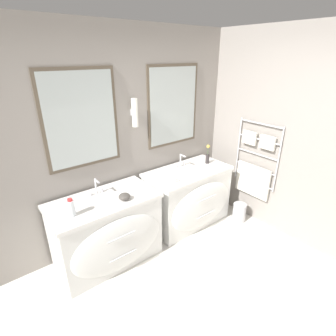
{
  "coord_description": "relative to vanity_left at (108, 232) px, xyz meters",
  "views": [
    {
      "loc": [
        -1.32,
        -0.85,
        2.27
      ],
      "look_at": [
        0.39,
        1.3,
        1.07
      ],
      "focal_mm": 28.0,
      "sensor_mm": 36.0,
      "label": 1
    }
  ],
  "objects": [
    {
      "name": "faucet_left",
      "position": [
        0.0,
        0.19,
        0.49
      ],
      "size": [
        0.17,
        0.12,
        0.19
      ],
      "color": "silver",
      "rests_on": "vanity_left"
    },
    {
      "name": "flower_vase",
      "position": [
        1.64,
        0.06,
        0.51
      ],
      "size": [
        0.05,
        0.05,
        0.28
      ],
      "color": "#332D2D",
      "rests_on": "vanity_right"
    },
    {
      "name": "amenity_bowl",
      "position": [
        0.18,
        -0.11,
        0.44
      ],
      "size": [
        0.13,
        0.13,
        0.08
      ],
      "color": "#4C4742",
      "rests_on": "vanity_left"
    },
    {
      "name": "soap_dish",
      "position": [
        0.89,
        -0.12,
        0.42
      ],
      "size": [
        0.09,
        0.06,
        0.04
      ],
      "color": "white",
      "rests_on": "vanity_right"
    },
    {
      "name": "toiletry_bottle",
      "position": [
        -0.37,
        -0.06,
        0.49
      ],
      "size": [
        0.07,
        0.07,
        0.19
      ],
      "color": "silver",
      "rests_on": "vanity_left"
    },
    {
      "name": "waste_bin",
      "position": [
        1.86,
        -0.44,
        -0.27
      ],
      "size": [
        0.19,
        0.19,
        0.28
      ],
      "color": "#B7B7BC",
      "rests_on": "ground_plane"
    },
    {
      "name": "wall_right",
      "position": [
        2.13,
        -0.64,
        0.88
      ],
      "size": [
        0.13,
        3.8,
        2.6
      ],
      "color": "gray",
      "rests_on": "ground_plane"
    },
    {
      "name": "vanity_left",
      "position": [
        0.0,
        0.0,
        0.0
      ],
      "size": [
        1.18,
        0.69,
        0.82
      ],
      "color": "white",
      "rests_on": "ground_plane"
    },
    {
      "name": "vanity_right",
      "position": [
        1.25,
        0.0,
        0.0
      ],
      "size": [
        1.18,
        0.69,
        0.82
      ],
      "color": "white",
      "rests_on": "ground_plane"
    },
    {
      "name": "faucet_right",
      "position": [
        1.25,
        0.19,
        0.49
      ],
      "size": [
        0.17,
        0.12,
        0.19
      ],
      "color": "silver",
      "rests_on": "vanity_right"
    },
    {
      "name": "wall_back",
      "position": [
        0.35,
        0.41,
        0.9
      ],
      "size": [
        5.13,
        0.15,
        2.6
      ],
      "color": "gray",
      "rests_on": "ground_plane"
    }
  ]
}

